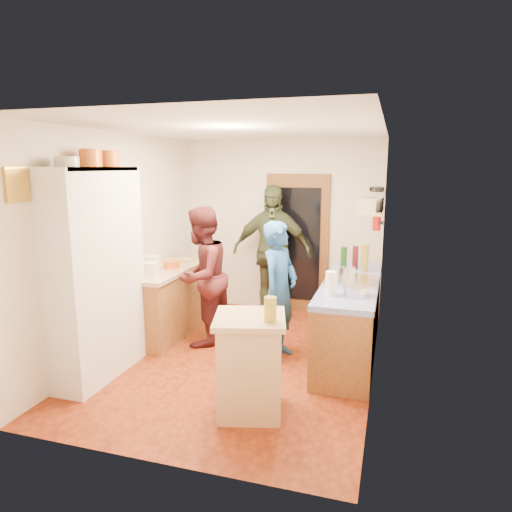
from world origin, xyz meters
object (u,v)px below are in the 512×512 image
at_px(person_hob, 281,291).
at_px(person_left, 206,276).
at_px(right_counter_base, 350,320).
at_px(island_base, 250,367).
at_px(hutch_body, 97,275).
at_px(person_back, 272,252).

xyz_separation_m(person_hob, person_left, (-1.02, 0.22, 0.06)).
relative_size(right_counter_base, person_left, 1.27).
bearing_deg(island_base, person_hob, 91.12).
height_order(hutch_body, right_counter_base, hutch_body).
distance_m(hutch_body, person_left, 1.40).
height_order(island_base, person_hob, person_hob).
xyz_separation_m(person_hob, person_back, (-0.48, 1.47, 0.17)).
distance_m(right_counter_base, island_base, 1.75).
bearing_deg(person_left, hutch_body, -25.37).
xyz_separation_m(hutch_body, right_counter_base, (2.50, 1.30, -0.68)).
relative_size(hutch_body, island_base, 2.56).
height_order(right_counter_base, island_base, island_base).
bearing_deg(person_back, person_hob, -79.77).
bearing_deg(person_hob, hutch_body, 132.78).
bearing_deg(person_back, person_left, -121.22).
distance_m(person_hob, person_left, 1.04).
relative_size(island_base, person_back, 0.44).
distance_m(right_counter_base, person_hob, 0.92).
height_order(island_base, person_back, person_back).
height_order(hutch_body, person_hob, hutch_body).
distance_m(right_counter_base, person_left, 1.84).
bearing_deg(island_base, hutch_body, 170.87).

